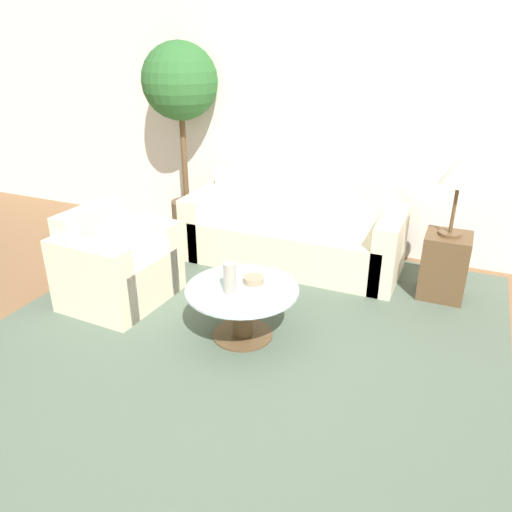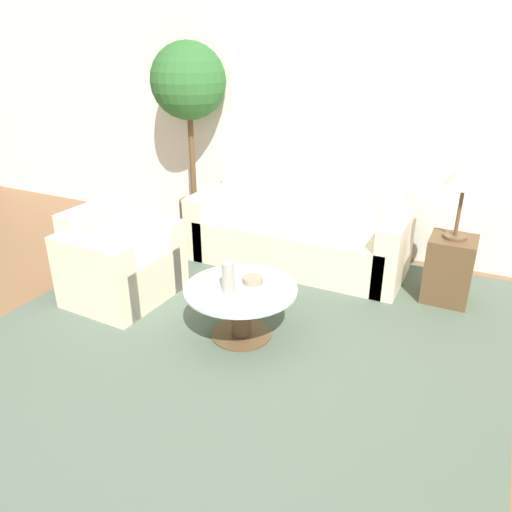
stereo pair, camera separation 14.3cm
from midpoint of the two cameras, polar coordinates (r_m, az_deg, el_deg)
name	(u,v)px [view 2 (the right image)]	position (r m, az deg, el deg)	size (l,w,h in m)	color
ground_plane	(180,396)	(3.26, -7.42, -15.57)	(14.00, 14.00, 0.00)	brown
wall_back	(332,119)	(5.08, 9.46, 15.15)	(10.00, 0.06, 2.60)	white
rug	(241,335)	(3.78, -0.59, -9.00)	(3.68, 3.70, 0.01)	#4C5B4C
sofa_main	(299,235)	(4.86, 5.79, 2.38)	(2.05, 0.78, 0.81)	beige
armchair	(118,265)	(4.33, -14.60, -1.02)	(0.76, 0.88, 0.78)	beige
coffee_table	(241,305)	(3.64, -0.61, -5.63)	(0.82, 0.82, 0.40)	brown
side_table	(449,269)	(4.46, 22.06, -1.42)	(0.37, 0.37, 0.56)	brown
table_lamp	(466,174)	(4.20, 23.77, 8.54)	(0.31, 0.31, 0.67)	brown
potted_plant	(189,94)	(5.39, -6.89, 17.91)	(0.77, 0.77, 2.01)	brown
vase	(228,277)	(3.48, -2.02, -2.45)	(0.09, 0.09, 0.22)	#9E998E
bowl	(253,280)	(3.64, 0.74, -2.74)	(0.15, 0.15, 0.05)	gray
book_stack	(241,303)	(3.33, -0.48, -5.35)	(0.21, 0.12, 0.05)	beige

